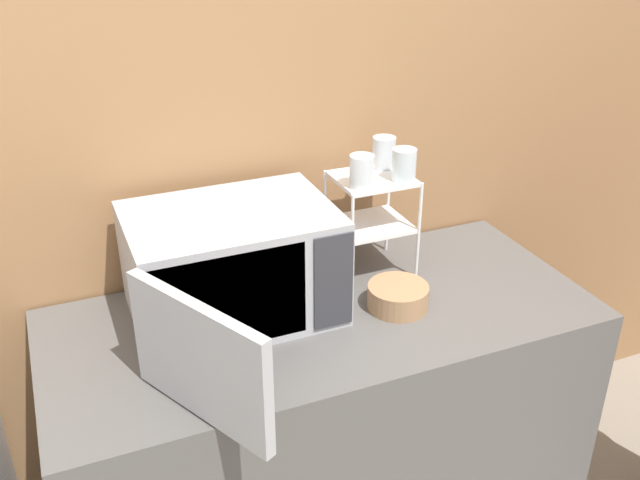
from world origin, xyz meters
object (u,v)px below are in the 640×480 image
(microwave, at_px, (231,268))
(bowl, at_px, (398,297))
(glass_front_left, at_px, (362,171))
(dish_rack, at_px, (372,204))
(glass_back_right, at_px, (384,152))
(glass_front_right, at_px, (404,165))

(microwave, xyz_separation_m, bowl, (0.45, -0.14, -0.12))
(glass_front_left, bearing_deg, microwave, -174.71)
(dish_rack, distance_m, glass_back_right, 0.17)
(glass_front_left, xyz_separation_m, bowl, (0.04, -0.18, -0.33))
(glass_front_right, bearing_deg, glass_back_right, 92.79)
(dish_rack, height_order, glass_front_right, glass_front_right)
(microwave, distance_m, glass_back_right, 0.61)
(dish_rack, bearing_deg, glass_front_left, -138.39)
(dish_rack, height_order, glass_back_right, glass_back_right)
(glass_back_right, bearing_deg, glass_front_right, -87.21)
(microwave, height_order, bowl, microwave)
(microwave, bearing_deg, glass_front_left, 5.29)
(glass_back_right, distance_m, bowl, 0.45)
(glass_back_right, bearing_deg, bowl, -107.32)
(glass_front_right, xyz_separation_m, bowl, (-0.10, -0.18, -0.33))
(glass_back_right, bearing_deg, glass_front_left, -138.47)
(microwave, distance_m, glass_front_right, 0.59)
(glass_front_left, distance_m, glass_back_right, 0.18)
(microwave, bearing_deg, dish_rack, 11.45)
(glass_back_right, height_order, bowl, glass_back_right)
(glass_front_right, height_order, bowl, glass_front_right)
(glass_back_right, xyz_separation_m, bowl, (-0.09, -0.29, -0.33))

